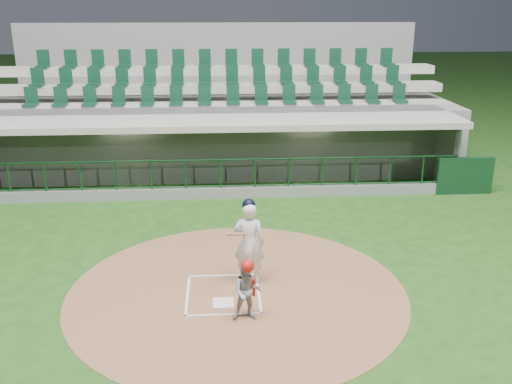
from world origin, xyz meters
TOP-DOWN VIEW (x-y plane):
  - ground at (0.00, 0.00)m, footprint 120.00×120.00m
  - dirt_circle at (0.30, -0.20)m, footprint 7.20×7.20m
  - home_plate at (0.00, -0.70)m, footprint 0.43×0.43m
  - batter_box_chalk at (0.00, -0.30)m, footprint 1.55×1.80m
  - dugout_structure at (0.19, 7.83)m, footprint 16.40×3.70m
  - seating_deck at (0.00, 10.91)m, footprint 17.00×6.72m
  - batter at (0.58, 0.23)m, footprint 0.91×0.92m
  - catcher at (0.46, -1.32)m, footprint 0.58×0.46m

SIDE VIEW (x-z plane):
  - ground at x=0.00m, z-range 0.00..0.00m
  - dirt_circle at x=0.30m, z-range 0.00..0.01m
  - batter_box_chalk at x=0.00m, z-range 0.01..0.02m
  - home_plate at x=0.00m, z-range 0.01..0.03m
  - catcher at x=0.46m, z-range 0.00..1.26m
  - dugout_structure at x=0.19m, z-range -0.54..2.46m
  - batter at x=0.58m, z-range 0.01..1.94m
  - seating_deck at x=0.00m, z-range -1.15..4.00m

